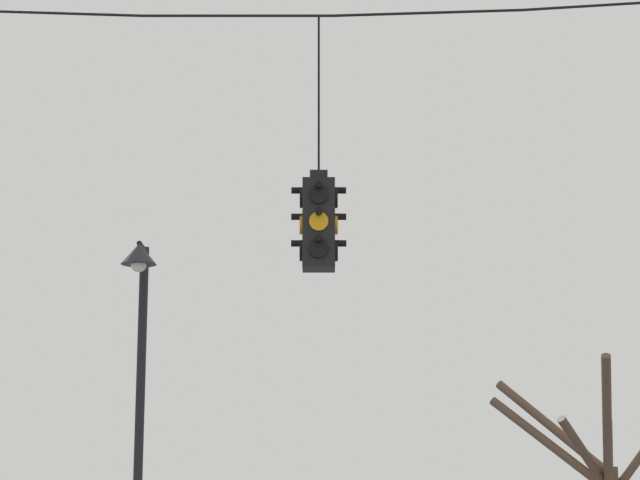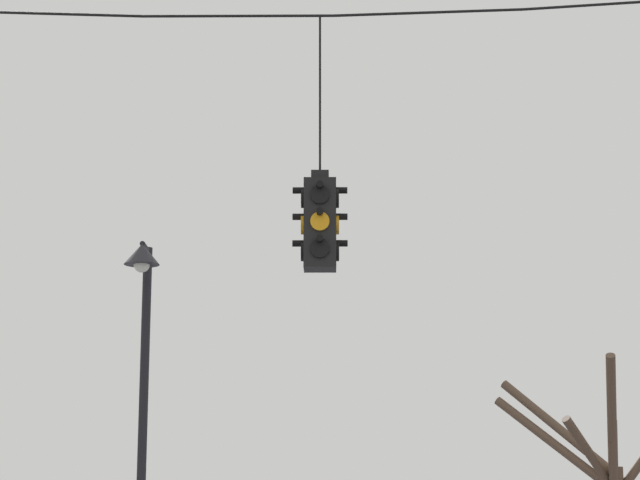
# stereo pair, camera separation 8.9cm
# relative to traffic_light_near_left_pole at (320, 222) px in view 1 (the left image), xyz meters

# --- Properties ---
(span_wire) EXTENTS (14.54, 0.03, 0.43)m
(span_wire) POSITION_rel_traffic_light_near_left_pole_xyz_m (-0.89, 0.00, 2.45)
(span_wire) COLOR black
(traffic_light_near_left_pole) EXTENTS (0.58, 0.58, 2.82)m
(traffic_light_near_left_pole) POSITION_rel_traffic_light_near_left_pole_xyz_m (0.00, 0.00, 0.00)
(traffic_light_near_left_pole) COLOR black
(street_lamp) EXTENTS (0.46, 0.80, 5.34)m
(street_lamp) POSITION_rel_traffic_light_near_left_pole_xyz_m (-2.33, 3.30, -1.02)
(street_lamp) COLOR black
(street_lamp) RESTS_ON ground_plane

